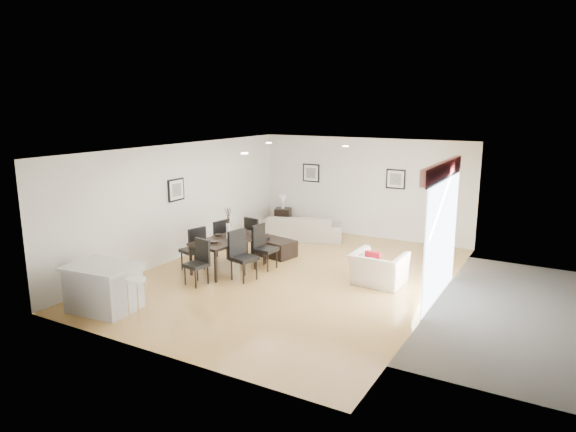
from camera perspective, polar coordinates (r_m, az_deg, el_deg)
The scene contains 26 objects.
ground at distance 10.99m, azimuth 0.53°, elevation -6.71°, with size 8.00×8.00×0.00m, color tan.
wall_back at distance 14.20m, azimuth 8.40°, elevation 3.15°, with size 6.00×0.04×2.70m, color silver.
wall_front at distance 7.49m, azimuth -14.51°, elevation -5.45°, with size 6.00×0.04×2.70m, color silver.
wall_left at distance 12.33m, azimuth -11.75°, elevation 1.63°, with size 0.04×8.00×2.70m, color silver.
wall_right at distance 9.58m, azimuth 16.46°, elevation -1.69°, with size 0.04×8.00×2.70m, color silver.
ceiling at distance 10.42m, azimuth 0.56°, elevation 7.46°, with size 6.00×8.00×0.02m, color white.
sofa at distance 13.84m, azimuth 1.37°, elevation -1.28°, with size 2.25×0.88×0.66m, color gray.
armchair at distance 10.56m, azimuth 10.04°, elevation -5.81°, with size 1.02×0.89×0.66m, color beige.
dining_table at distance 11.33m, azimuth -6.57°, elevation -2.82°, with size 1.07×1.80×0.71m.
dining_chair_wnear at distance 11.38m, azimuth -10.33°, elevation -3.35°, with size 0.54×0.54×0.98m.
dining_chair_wfar at distance 12.02m, azimuth -7.73°, elevation -2.42°, with size 0.52×0.52×0.98m.
dining_chair_enear at distance 10.70m, azimuth -5.26°, elevation -4.03°, with size 0.56×0.56×1.04m.
dining_chair_efar at distance 11.38m, azimuth -2.85°, elevation -3.15°, with size 0.47×0.47×0.99m.
dining_chair_head at distance 10.56m, azimuth -9.87°, elevation -4.76°, with size 0.48×0.48×0.92m.
dining_chair_foot at distance 12.20m, azimuth -3.72°, elevation -2.12°, with size 0.51×0.51×0.97m.
vase at distance 11.25m, azimuth -6.62°, elevation -1.09°, with size 0.88×1.35×0.69m.
coffee_table at distance 12.39m, azimuth -1.54°, elevation -3.52°, with size 1.00×0.60×0.40m, color black.
side_table at distance 15.12m, azimuth -0.56°, elevation -0.23°, with size 0.44×0.44×0.59m, color black.
table_lamp at distance 15.01m, azimuth -0.57°, elevation 1.77°, with size 0.20×0.20×0.38m.
cushion at distance 10.44m, azimuth 9.42°, elevation -4.79°, with size 0.32×0.10×0.32m, color #A9151F.
kitchen_island at distance 9.71m, azimuth -19.83°, elevation -7.45°, with size 1.27×1.02×0.83m.
bar_stool at distance 9.06m, azimuth -16.47°, elevation -7.29°, with size 0.33×0.33×0.73m.
framed_print_back_left at distance 14.77m, azimuth 2.59°, elevation 4.80°, with size 0.52×0.04×0.52m.
framed_print_back_right at distance 13.83m, azimuth 11.88°, elevation 4.03°, with size 0.52×0.04×0.52m.
framed_print_left_wall at distance 12.11m, azimuth -12.32°, elevation 2.86°, with size 0.04×0.52×0.52m.
sliding_door at distance 9.80m, azimuth 16.73°, elevation 0.50°, with size 0.12×2.70×2.57m.
Camera 1 is at (5.03, -9.09, 3.59)m, focal length 32.00 mm.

